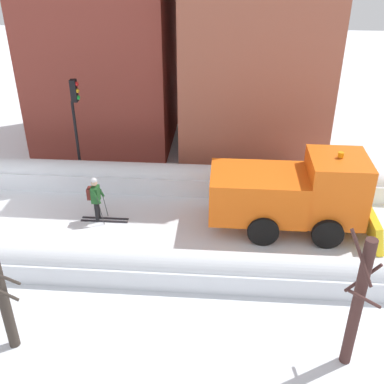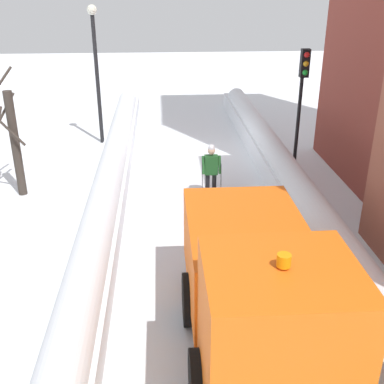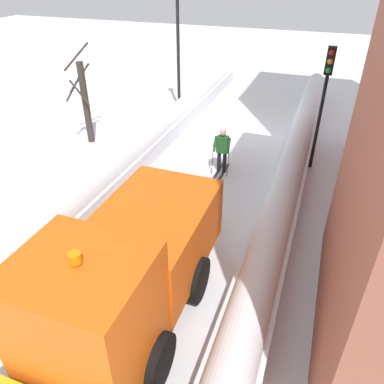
% 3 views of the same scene
% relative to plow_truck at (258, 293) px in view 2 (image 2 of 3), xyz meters
% --- Properties ---
extents(ground_plane, '(80.00, 80.00, 0.00)m').
position_rel_plow_truck_xyz_m(ground_plane, '(0.42, -1.34, -1.48)').
color(ground_plane, white).
extents(snowbank_left, '(1.10, 36.00, 1.21)m').
position_rel_plow_truck_xyz_m(snowbank_left, '(-2.49, -1.34, -0.92)').
color(snowbank_left, white).
rests_on(snowbank_left, ground).
extents(snowbank_right, '(1.10, 36.00, 1.13)m').
position_rel_plow_truck_xyz_m(snowbank_right, '(3.34, -1.34, -0.97)').
color(snowbank_right, white).
rests_on(snowbank_right, ground).
extents(plow_truck, '(3.20, 5.98, 3.12)m').
position_rel_plow_truck_xyz_m(plow_truck, '(0.00, 0.00, 0.00)').
color(plow_truck, orange).
rests_on(plow_truck, ground).
extents(skier, '(0.62, 1.80, 1.81)m').
position_rel_plow_truck_xyz_m(skier, '(0.06, -7.27, -0.48)').
color(skier, black).
rests_on(skier, ground).
extents(traffic_light_pole, '(0.28, 0.42, 4.49)m').
position_rel_plow_truck_xyz_m(traffic_light_pole, '(-3.10, -8.71, 1.67)').
color(traffic_light_pole, black).
rests_on(traffic_light_pole, ground).
extents(street_lamp, '(0.40, 0.40, 5.64)m').
position_rel_plow_truck_xyz_m(street_lamp, '(4.19, -13.32, 2.06)').
color(street_lamp, black).
rests_on(street_lamp, ground).
extents(bare_tree_near, '(1.10, 1.44, 4.06)m').
position_rel_plow_truck_xyz_m(bare_tree_near, '(6.29, -7.95, 0.36)').
color(bare_tree_near, '#39312B').
rests_on(bare_tree_near, ground).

